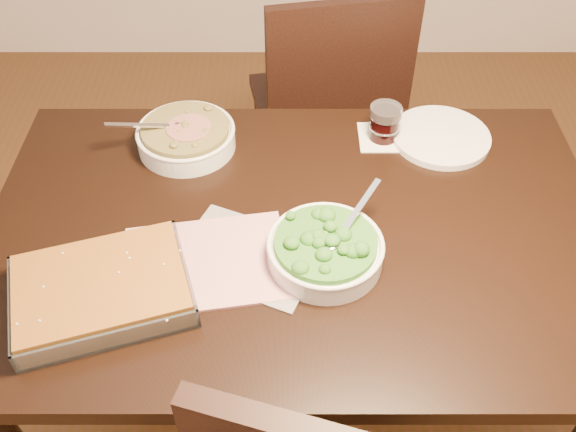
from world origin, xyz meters
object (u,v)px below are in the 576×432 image
object	(u,v)px
broccoli_bowl	(325,250)
dinner_plate	(441,137)
chair_far	(329,104)
table	(296,256)
stew_bowl	(186,136)
wine_tumbler	(385,122)
baking_dish	(102,290)

from	to	relation	value
broccoli_bowl	dinner_plate	xyz separation A→B (m)	(0.32, 0.41, -0.03)
chair_far	table	bearing A→B (deg)	70.59
stew_bowl	chair_far	bearing A→B (deg)	51.31
dinner_plate	broccoli_bowl	bearing A→B (deg)	-127.45
wine_tumbler	dinner_plate	world-z (taller)	wine_tumbler
table	chair_far	distance (m)	0.79
dinner_plate	wine_tumbler	bearing A→B (deg)	177.40
stew_bowl	broccoli_bowl	xyz separation A→B (m)	(0.33, -0.38, -0.00)
table	broccoli_bowl	distance (m)	0.17
wine_tumbler	chair_far	xyz separation A→B (m)	(-0.11, 0.45, -0.27)
table	broccoli_bowl	bearing A→B (deg)	-58.37
baking_dish	stew_bowl	bearing A→B (deg)	59.24
baking_dish	dinner_plate	world-z (taller)	baking_dish
baking_dish	chair_far	xyz separation A→B (m)	(0.51, 0.98, -0.25)
dinner_plate	chair_far	size ratio (longest dim) A/B	0.26
table	wine_tumbler	size ratio (longest dim) A/B	15.34
stew_bowl	dinner_plate	distance (m)	0.65
dinner_plate	stew_bowl	bearing A→B (deg)	-177.42
table	baking_dish	xyz separation A→B (m)	(-0.39, -0.20, 0.13)
wine_tumbler	dinner_plate	bearing A→B (deg)	-2.60
chair_far	baking_dish	bearing A→B (deg)	51.77
broccoli_bowl	dinner_plate	size ratio (longest dim) A/B	1.02
stew_bowl	baking_dish	xyz separation A→B (m)	(-0.11, -0.49, -0.00)
broccoli_bowl	chair_far	world-z (taller)	chair_far
table	chair_far	world-z (taller)	chair_far
broccoli_bowl	wine_tumbler	distance (m)	0.45
dinner_plate	chair_far	xyz separation A→B (m)	(-0.26, 0.46, -0.22)
table	broccoli_bowl	size ratio (longest dim) A/B	5.46
stew_bowl	dinner_plate	bearing A→B (deg)	2.58
table	baking_dish	bearing A→B (deg)	-152.69
chair_far	broccoli_bowl	bearing A→B (deg)	75.36
broccoli_bowl	chair_far	xyz separation A→B (m)	(0.06, 0.87, -0.25)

